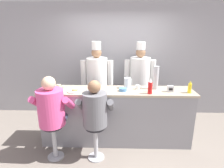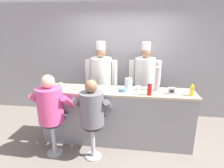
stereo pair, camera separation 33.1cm
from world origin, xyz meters
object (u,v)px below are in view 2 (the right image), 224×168
Objects in this scene: ketchup_bottle_red at (150,88)px; coffee_mug_white at (138,88)px; breakfast_plate at (76,89)px; napkin_dispenser_chrome at (171,91)px; hot_sauce_bottle_orange at (149,90)px; cereal_bowl at (123,90)px; cook_in_whites_near at (101,79)px; diner_seated_grey at (92,110)px; water_pitcher_clear at (128,84)px; cup_stack_steel at (157,79)px; cook_in_whites_far at (144,79)px; mustard_bottle_yellow at (192,90)px; diner_seated_pink at (51,107)px; coffee_mug_tan at (61,86)px.

ketchup_bottle_red reaches higher than coffee_mug_white.
ketchup_bottle_red reaches higher than breakfast_plate.
hot_sauce_bottle_orange is at bearing -177.91° from napkin_dispenser_chrome.
cook_in_whites_near reaches higher than cereal_bowl.
diner_seated_grey is at bearing -142.25° from coffee_mug_white.
cup_stack_steel is (0.51, -0.03, 0.11)m from water_pitcher_clear.
ketchup_bottle_red is 0.48m from cereal_bowl.
diner_seated_grey is at bearing -160.49° from ketchup_bottle_red.
cook_in_whites_far is at bearing 10.81° from cook_in_whites_near.
coffee_mug_white is 0.95m from cook_in_whites_far.
coffee_mug_white is (-0.18, 0.24, -0.08)m from ketchup_bottle_red.
breakfast_plate is at bearing -172.35° from cup_stack_steel.
mustard_bottle_yellow is 0.60m from cup_stack_steel.
diner_seated_grey is at bearing -0.25° from diner_seated_pink.
hot_sauce_bottle_orange is 1.29m from breakfast_plate.
water_pitcher_clear is 0.11× the size of cook_in_whites_near.
hot_sauce_bottle_orange is (-0.69, 0.03, -0.04)m from mustard_bottle_yellow.
cereal_bowl is (-0.09, -0.17, -0.07)m from water_pitcher_clear.
mustard_bottle_yellow is 1.66× the size of coffee_mug_tan.
diner_seated_pink is at bearing -167.77° from napkin_dispenser_chrome.
hot_sauce_bottle_orange is 0.45m from cereal_bowl.
cereal_bowl is 0.83m from napkin_dispenser_chrome.
coffee_mug_white is (1.12, 0.16, 0.02)m from breakfast_plate.
mustard_bottle_yellow is 0.32m from napkin_dispenser_chrome.
cereal_bowl is 0.10× the size of diner_seated_grey.
hot_sauce_bottle_orange is at bearing -29.37° from water_pitcher_clear.
cup_stack_steel is 1.38m from cook_in_whites_near.
cup_stack_steel is at bearing -32.30° from cook_in_whites_near.
breakfast_plate is 2.40× the size of napkin_dispenser_chrome.
cook_in_whites_near is at bearing 72.47° from breakfast_plate.
cup_stack_steel is 0.32m from napkin_dispenser_chrome.
diner_seated_grey is at bearing -130.99° from water_pitcher_clear.
hot_sauce_bottle_orange is at bearing -2.49° from coffee_mug_tan.
cereal_bowl is 0.67m from diner_seated_grey.
ketchup_bottle_red is at bearing -163.65° from napkin_dispenser_chrome.
ketchup_bottle_red is 1.35× the size of water_pitcher_clear.
water_pitcher_clear is at bearing 140.84° from ketchup_bottle_red.
ketchup_bottle_red is 2.07× the size of coffee_mug_tan.
coffee_mug_tan is 0.30× the size of cup_stack_steel.
coffee_mug_white is at bearing -17.42° from water_pitcher_clear.
hot_sauce_bottle_orange reaches higher than napkin_dispenser_chrome.
cook_in_whites_near is at bearing 54.11° from coffee_mug_tan.
cook_in_whites_near reaches higher than coffee_mug_tan.
coffee_mug_white is at bearing 140.36° from hot_sauce_bottle_orange.
ketchup_bottle_red is 1.65m from diner_seated_pink.
ketchup_bottle_red is 0.19× the size of diner_seated_grey.
cereal_bowl is 0.07× the size of cook_in_whites_near.
coffee_mug_tan is 1.03m from cook_in_whites_near.
breakfast_plate is 0.84m from cereal_bowl.
cook_in_whites_near is at bearing 122.47° from cereal_bowl.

